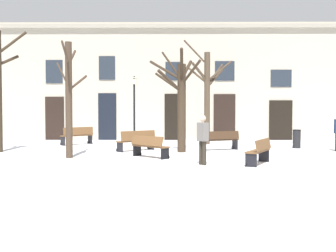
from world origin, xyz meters
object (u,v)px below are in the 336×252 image
Objects in this scene: litter_bin at (297,139)px; person_by_shop_door at (203,137)px; bench_back_to_back_left at (259,151)px; bench_facing_shops at (220,140)px; bench_near_center_tree at (77,135)px; tree_center at (69,96)px; streetlamp at (134,103)px; tree_near_facade at (207,93)px; bench_far_corner at (137,140)px; tree_foreground at (180,99)px; bench_near_lamp at (150,146)px.

litter_bin is 0.53× the size of person_by_shop_door.
bench_facing_shops reaches higher than bench_back_to_back_left.
bench_near_center_tree is 9.77m from person_by_shop_door.
streetlamp is (1.97, 5.62, -0.17)m from tree_center.
bench_back_to_back_left is at bearing -56.88° from streetlamp.
bench_near_center_tree is at bearing -106.59° from bench_back_to_back_left.
person_by_shop_door is (-0.84, -8.27, -1.77)m from tree_near_facade.
bench_facing_shops is at bearing -33.00° from streetlamp.
streetlamp is 9.06m from bench_back_to_back_left.
tree_near_facade is 6.10× the size of litter_bin.
bench_facing_shops is at bearing 26.00° from tree_center.
bench_far_corner is at bearing -83.00° from streetlamp.
tree_center is 5.49m from person_by_shop_door.
bench_far_corner is (-3.42, -3.68, -2.22)m from tree_near_facade.
tree_foreground reaches higher than bench_facing_shops.
bench_back_to_back_left is at bearing 92.40° from bench_near_center_tree.
tree_near_facade is at bearing 47.49° from tree_center.
tree_foreground is 4.19m from streetlamp.
tree_center reaches higher than person_by_shop_door.
bench_back_to_back_left is 1.97m from person_by_shop_door.
tree_foreground reaches higher than streetlamp.
bench_near_center_tree is 4.61m from bench_far_corner.
person_by_shop_door is (-4.89, -5.97, 0.47)m from litter_bin.
tree_center is 6.15m from bench_near_center_tree.
bench_facing_shops is at bearing 144.93° from bench_far_corner.
bench_far_corner is at bearing 165.76° from tree_foreground.
tree_center is at bearing 7.57° from bench_far_corner.
bench_near_center_tree is 0.87× the size of bench_facing_shops.
tree_near_facade is 3.24× the size of person_by_shop_door.
bench_far_corner reaches higher than litter_bin.
litter_bin is 0.49× the size of bench_facing_shops.
streetlamp is 8.26m from person_by_shop_door.
person_by_shop_door is at bearing -21.99° from tree_center.
tree_center is 7.32m from bench_back_to_back_left.
tree_near_facade is at bearing 70.20° from tree_foreground.
tree_foreground reaches higher than litter_bin.
bench_back_to_back_left is at bearing 76.44° from bench_facing_shops.
tree_near_facade reaches higher than litter_bin.
bench_near_center_tree is 0.94× the size of person_by_shop_door.
bench_back_to_back_left is at bearing -117.12° from litter_bin.
person_by_shop_door is (4.92, -1.99, -1.44)m from tree_center.
tree_foreground is 4.37m from person_by_shop_door.
bench_near_lamp is (-6.76, -3.92, -0.00)m from litter_bin.
bench_near_lamp is (4.05, -5.71, -0.05)m from bench_near_center_tree.
bench_facing_shops is 1.08× the size of person_by_shop_door.
bench_near_center_tree is at bearing -44.27° from bench_facing_shops.
tree_foreground is 1.00× the size of tree_center.
tree_near_facade is 8.50m from person_by_shop_door.
person_by_shop_door is (-1.91, -0.16, 0.46)m from bench_back_to_back_left.
tree_foreground is at bearing -161.44° from litter_bin.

